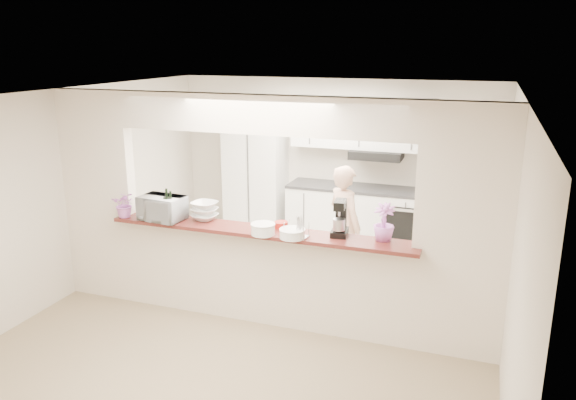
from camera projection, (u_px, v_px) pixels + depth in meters
The scene contains 19 objects.
floor at pixel (262, 320), 6.29m from camera, with size 6.00×6.00×0.00m, color gray.
tile_overlay at pixel (305, 269), 7.69m from camera, with size 5.00×2.90×0.01m, color beige.
partition at pixel (261, 192), 5.89m from camera, with size 5.00×0.15×2.50m.
bar_counter at pixel (262, 273), 6.13m from camera, with size 3.40×0.38×1.09m.
kitchen_cabinets at pixel (318, 181), 8.56m from camera, with size 3.15×0.62×2.25m.
refrigerator at pixel (470, 203), 7.80m from camera, with size 0.75×0.70×1.70m, color #B9B9BE.
flower_left at pixel (125, 204), 6.34m from camera, with size 0.27×0.24×0.30m, color #E97BDB.
wine_bottle_a at pixel (167, 209), 6.16m from camera, with size 0.08×0.08×0.38m.
wine_bottle_b at pixel (171, 210), 6.15m from camera, with size 0.07×0.07×0.36m.
toaster_oven at pixel (162, 208), 6.24m from camera, with size 0.49×0.33×0.27m, color #BABBC0.
serving_bowls at pixel (205, 211), 6.24m from camera, with size 0.28×0.28×0.20m, color white.
plate_stack_a at pixel (263, 229), 5.78m from camera, with size 0.25×0.25×0.12m.
plate_stack_b at pixel (292, 233), 5.68m from camera, with size 0.27×0.27×0.09m.
red_bowl at pixel (281, 225), 6.00m from camera, with size 0.14×0.14×0.07m, color maroon.
tan_bowl at pixel (264, 226), 5.94m from camera, with size 0.16×0.16×0.07m, color tan.
utensil_caddy at pixel (296, 228), 5.69m from camera, with size 0.26×0.17×0.23m.
stand_mixer at pixel (340, 219), 5.73m from camera, with size 0.19×0.27×0.38m.
flower_right at pixel (384, 222), 5.57m from camera, with size 0.21×0.21×0.38m, color #CA74D7.
person at pixel (344, 226), 7.09m from camera, with size 0.56×0.37×1.54m, color tan.
Camera 1 is at (2.19, -5.27, 2.98)m, focal length 35.00 mm.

